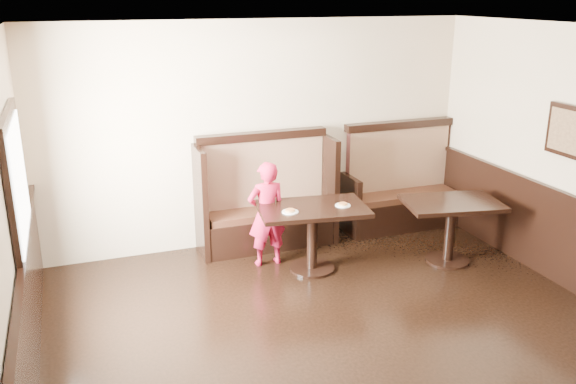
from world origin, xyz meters
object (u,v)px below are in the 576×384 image
table_neighbor (451,217)px  child (267,214)px  booth_main (266,205)px  table_main (312,222)px  booth_neighbor (401,192)px

table_neighbor → child: child is taller
booth_main → table_main: bearing=-73.8°
booth_neighbor → table_main: (-1.69, -0.91, 0.12)m
booth_neighbor → booth_main: bearing=179.9°
booth_neighbor → table_neighbor: (-0.06, -1.27, 0.09)m
booth_main → child: booth_main is taller
child → booth_neighbor: bearing=-166.3°
booth_neighbor → child: 2.21m
table_neighbor → booth_neighbor: bearing=98.3°
table_main → booth_main: bearing=114.3°
booth_main → table_neighbor: bearing=-34.0°
table_neighbor → child: size_ratio=0.97×
table_main → child: bearing=150.6°
table_main → table_neighbor: 1.66m
booth_main → booth_neighbor: (1.95, -0.00, -0.05)m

